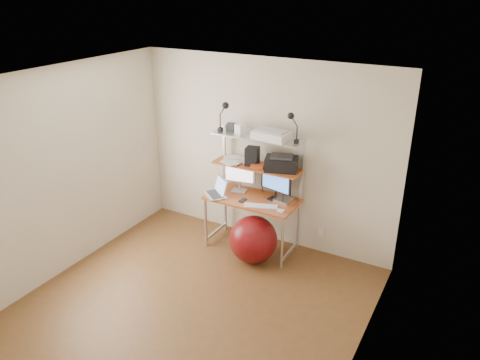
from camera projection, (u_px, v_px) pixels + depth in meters
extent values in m
plane|color=brown|center=(192.00, 306.00, 5.22)|extent=(3.60, 3.60, 0.00)
plane|color=white|center=(181.00, 82.00, 4.23)|extent=(3.60, 3.60, 0.00)
plane|color=beige|center=(265.00, 153.00, 6.17)|extent=(3.60, 0.00, 3.60)
plane|color=beige|center=(39.00, 306.00, 3.28)|extent=(3.60, 0.00, 3.60)
plane|color=beige|center=(61.00, 173.00, 5.52)|extent=(0.00, 3.60, 3.60)
plane|color=beige|center=(363.00, 252.00, 3.92)|extent=(0.00, 3.60, 3.60)
cube|color=#BB4D24|center=(252.00, 199.00, 6.09)|extent=(1.20, 0.60, 0.03)
cylinder|color=#BCBDC1|center=(206.00, 223.00, 6.28)|extent=(0.04, 0.04, 0.71)
cylinder|color=#BCBDC1|center=(226.00, 207.00, 6.69)|extent=(0.04, 0.04, 0.71)
cylinder|color=#BCBDC1|center=(282.00, 243.00, 5.78)|extent=(0.04, 0.04, 0.71)
cylinder|color=#BCBDC1|center=(298.00, 226.00, 6.20)|extent=(0.04, 0.04, 0.71)
cube|color=#BCBDC1|center=(224.00, 155.00, 6.39)|extent=(0.03, 0.04, 0.84)
cube|color=#BCBDC1|center=(302.00, 170.00, 5.88)|extent=(0.03, 0.04, 0.84)
cube|color=#BB4D24|center=(257.00, 166.00, 6.03)|extent=(1.18, 0.34, 0.02)
cube|color=#BCBDC1|center=(258.00, 137.00, 5.87)|extent=(1.18, 0.34, 0.02)
cube|color=white|center=(321.00, 232.00, 6.16)|extent=(0.08, 0.01, 0.12)
cube|color=#B4B3B8|center=(239.00, 191.00, 6.28)|extent=(0.22, 0.18, 0.01)
cylinder|color=#B4B3B8|center=(240.00, 186.00, 6.27)|extent=(0.03, 0.03, 0.11)
cube|color=#B4B3B8|center=(240.00, 171.00, 6.19)|extent=(0.42, 0.11, 0.32)
plane|color=white|center=(239.00, 172.00, 6.18)|extent=(0.38, 0.07, 0.38)
cube|color=black|center=(275.00, 199.00, 6.04)|extent=(0.19, 0.16, 0.01)
cylinder|color=black|center=(276.00, 195.00, 6.03)|extent=(0.03, 0.03, 0.10)
cube|color=black|center=(276.00, 181.00, 5.96)|extent=(0.45, 0.13, 0.28)
plane|color=#3F72D7|center=(275.00, 182.00, 5.94)|extent=(0.40, 0.09, 0.41)
cube|color=silver|center=(215.00, 195.00, 6.16)|extent=(0.41, 0.40, 0.02)
cube|color=#303133|center=(215.00, 194.00, 6.15)|extent=(0.31, 0.29, 0.00)
cube|color=silver|center=(223.00, 185.00, 6.15)|extent=(0.31, 0.26, 0.22)
plane|color=#7695C5|center=(223.00, 185.00, 6.15)|extent=(0.29, 0.25, 0.30)
cube|color=white|center=(261.00, 206.00, 5.86)|extent=(0.44, 0.26, 0.01)
cube|color=white|center=(281.00, 211.00, 5.73)|extent=(0.08, 0.05, 0.02)
cube|color=silver|center=(284.00, 200.00, 5.98)|extent=(0.23, 0.23, 0.04)
cube|color=black|center=(243.00, 200.00, 6.01)|extent=(0.07, 0.12, 0.01)
cube|color=black|center=(281.00, 164.00, 5.85)|extent=(0.47, 0.39, 0.17)
cube|color=#303133|center=(282.00, 157.00, 5.82)|extent=(0.32, 0.28, 0.03)
cube|color=black|center=(252.00, 156.00, 6.01)|extent=(0.19, 0.19, 0.24)
cube|color=#B6431D|center=(257.00, 166.00, 5.94)|extent=(0.19, 0.15, 0.05)
cube|color=white|center=(272.00, 135.00, 5.74)|extent=(0.46, 0.32, 0.10)
cube|color=#B4B3B8|center=(272.00, 131.00, 5.71)|extent=(0.39, 0.25, 0.02)
cube|color=white|center=(240.00, 129.00, 5.92)|extent=(0.13, 0.12, 0.13)
cube|color=#303133|center=(231.00, 127.00, 6.06)|extent=(0.11, 0.11, 0.10)
cube|color=black|center=(220.00, 129.00, 6.04)|extent=(0.05, 0.06, 0.05)
cylinder|color=black|center=(220.00, 121.00, 6.00)|extent=(0.02, 0.02, 0.18)
sphere|color=black|center=(226.00, 105.00, 5.86)|extent=(0.09, 0.09, 0.09)
cube|color=black|center=(296.00, 141.00, 5.59)|extent=(0.05, 0.05, 0.05)
cylinder|color=black|center=(297.00, 133.00, 5.55)|extent=(0.01, 0.01, 0.16)
sphere|color=black|center=(291.00, 116.00, 5.50)|extent=(0.08, 0.08, 0.08)
sphere|color=maroon|center=(253.00, 239.00, 5.96)|extent=(0.61, 0.61, 0.61)
cube|color=white|center=(231.00, 160.00, 6.22)|extent=(0.22, 0.29, 0.00)
cube|color=white|center=(233.00, 162.00, 6.13)|extent=(0.31, 0.34, 0.00)
cube|color=white|center=(234.00, 159.00, 6.22)|extent=(0.22, 0.29, 0.00)
cube|color=white|center=(236.00, 161.00, 6.14)|extent=(0.24, 0.30, 0.00)
cube|color=white|center=(232.00, 159.00, 6.19)|extent=(0.31, 0.34, 0.00)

